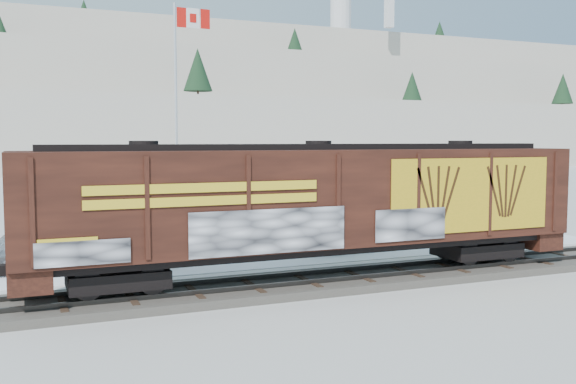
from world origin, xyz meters
name	(u,v)px	position (x,y,z in m)	size (l,w,h in m)	color
ground	(251,293)	(0.00, 0.00, 0.00)	(500.00, 500.00, 0.00)	white
rail_track	(251,288)	(0.00, 0.00, 0.15)	(50.00, 3.40, 0.43)	#59544C
parking_strip	(195,255)	(0.00, 7.50, 0.01)	(40.00, 8.00, 0.03)	white
hillside	(50,100)	(-0.05, 139.79, 14.37)	(360.00, 110.00, 93.00)	white
hopper_railcar	(318,202)	(2.51, -0.01, 2.98)	(19.97, 3.06, 4.57)	black
flagpole	(179,152)	(0.58, 12.82, 4.51)	(2.30, 0.90, 12.09)	silver
car_silver	(42,248)	(-6.33, 7.00, 0.85)	(1.94, 4.83, 1.65)	#B3B6BB
car_white	(193,240)	(-0.29, 6.52, 0.84)	(1.72, 4.93, 1.62)	silver
car_dark	(347,233)	(7.04, 6.40, 0.74)	(2.00, 4.93, 1.43)	black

